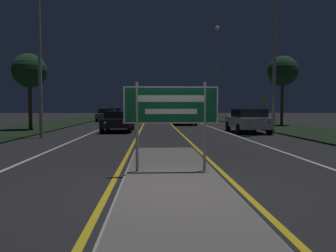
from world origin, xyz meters
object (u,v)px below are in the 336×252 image
Objects in this scene: streetlight_left_near at (39,26)px; car_receding_2 at (179,114)px; streetlight_right_near at (275,19)px; car_receding_0 at (248,120)px; streetlight_right_far at (217,62)px; car_approaching_2 at (116,113)px; car_receding_1 at (185,117)px; car_receding_3 at (195,112)px; highway_sign at (171,109)px; car_approaching_1 at (107,115)px; warning_sign at (264,108)px; car_approaching_0 at (118,121)px.

car_receding_2 is at bearing 68.61° from streetlight_left_near.
car_receding_0 is (-1.08, 1.46, -5.84)m from streetlight_right_near.
car_approaching_2 is at bearing 134.88° from streetlight_right_far.
car_receding_0 reaches higher than car_receding_1.
car_receding_3 is at bearing 80.19° from car_receding_1.
streetlight_left_near is at bearing -111.39° from car_receding_2.
highway_sign is 0.53× the size of car_receding_3.
car_approaching_1 is at bearing 135.80° from car_receding_1.
warning_sign is at bearing -55.99° from car_receding_2.
car_receding_1 is at bearing 54.18° from streetlight_left_near.
car_receding_0 is at bearing -82.14° from car_receding_2.
streetlight_right_near is 2.39× the size of car_receding_1.
highway_sign is 0.49× the size of car_receding_0.
warning_sign is at bearing -25.18° from car_approaching_1.
streetlight_left_near reaches higher than car_receding_0.
streetlight_right_far reaches higher than streetlight_right_near.
streetlight_left_near is at bearing -125.82° from car_receding_1.
car_receding_0 is 19.97m from car_approaching_1.
car_approaching_2 is (0.37, 31.26, -4.93)m from streetlight_left_near.
streetlight_right_near reaches higher than highway_sign.
highway_sign is 0.54× the size of car_receding_2.
car_approaching_1 is at bearing 123.80° from streetlight_right_near.
car_receding_2 is 1.67× the size of warning_sign.
car_receding_2 is at bearing -108.39° from car_receding_3.
streetlight_right_far is 2.28× the size of car_approaching_1.
streetlight_right_near is 12.44m from warning_sign.
streetlight_right_near is 2.47× the size of car_receding_3.
streetlight_right_far is at bearing 116.95° from warning_sign.
car_approaching_2 is (-8.60, 8.35, 0.01)m from car_receding_2.
car_approaching_2 reaches higher than car_approaching_0.
car_receding_2 is 0.95× the size of car_approaching_0.
car_approaching_1 is 1.88× the size of warning_sign.
streetlight_right_near is at bearing -67.28° from car_approaching_2.
car_approaching_0 is at bearing -83.36° from car_approaching_2.
car_approaching_1 is (-12.15, 0.93, -5.81)m from streetlight_right_far.
car_approaching_2 is at bearing 129.79° from warning_sign.
car_receding_0 is 1.06× the size of car_receding_1.
highway_sign is at bearing -114.02° from warning_sign.
car_receding_3 is (3.57, 20.65, 0.04)m from car_receding_1.
car_approaching_2 reaches higher than car_approaching_1.
car_receding_0 is 20.06m from car_receding_2.
streetlight_right_near is at bearing -68.09° from car_receding_1.
car_receding_1 is 21.00m from car_approaching_2.
highway_sign is 13.80m from car_receding_0.
car_approaching_2 is at bearing 96.64° from car_approaching_0.
highway_sign is 24.14m from warning_sign.
streetlight_left_near is 12.93m from streetlight_right_near.
car_receding_3 is 1.69× the size of warning_sign.
car_approaching_1 is (-2.84, 15.46, 0.04)m from car_approaching_0.
streetlight_right_near is 2.22× the size of car_approaching_1.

